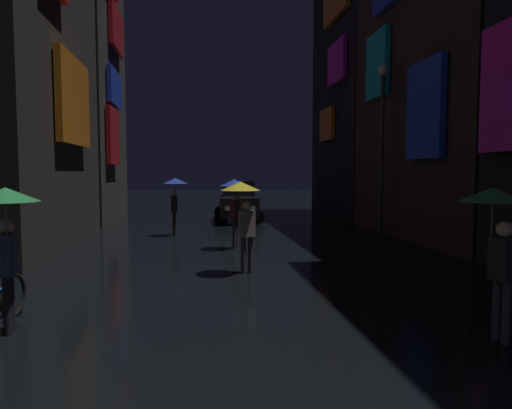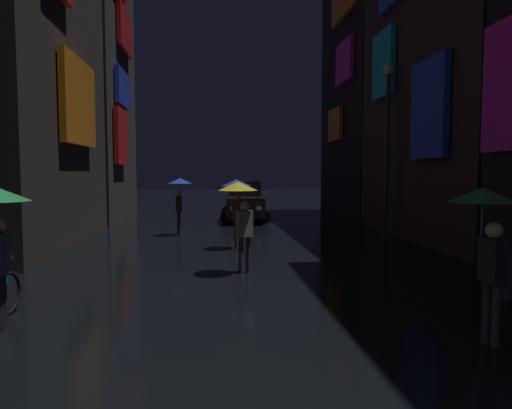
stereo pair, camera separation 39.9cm
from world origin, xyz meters
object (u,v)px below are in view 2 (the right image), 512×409
(pedestrian_midstreet_left_yellow, at_px, (240,201))
(pedestrian_near_crossing_blue, at_px, (237,194))
(pedestrian_far_right_blue, at_px, (180,190))
(trash_bin, at_px, (509,273))
(pedestrian_midstreet_centre_green, at_px, (486,221))
(car_distant, at_px, (244,202))
(streetlamp_right_far, at_px, (387,132))

(pedestrian_midstreet_left_yellow, bearing_deg, pedestrian_near_crossing_blue, 88.01)
(pedestrian_far_right_blue, height_order, trash_bin, pedestrian_far_right_blue)
(pedestrian_midstreet_centre_green, xyz_separation_m, trash_bin, (1.80, 2.04, -1.20))
(pedestrian_far_right_blue, height_order, pedestrian_midstreet_centre_green, same)
(car_distant, distance_m, trash_bin, 14.29)
(pedestrian_far_right_blue, relative_size, car_distant, 0.50)
(pedestrian_near_crossing_blue, height_order, pedestrian_far_right_blue, same)
(pedestrian_near_crossing_blue, relative_size, pedestrian_far_right_blue, 1.00)
(pedestrian_near_crossing_blue, bearing_deg, trash_bin, -51.59)
(trash_bin, bearing_deg, car_distant, 105.82)
(pedestrian_midstreet_centre_green, relative_size, trash_bin, 2.28)
(car_distant, relative_size, streetlamp_right_far, 0.69)
(streetlamp_right_far, bearing_deg, pedestrian_midstreet_centre_green, -104.27)
(pedestrian_near_crossing_blue, distance_m, car_distant, 7.88)
(pedestrian_near_crossing_blue, xyz_separation_m, streetlamp_right_far, (5.41, 1.84, 2.09))
(pedestrian_midstreet_centre_green, bearing_deg, pedestrian_midstreet_left_yellow, 123.76)
(car_distant, height_order, trash_bin, car_distant)
(pedestrian_near_crossing_blue, bearing_deg, pedestrian_midstreet_centre_green, -69.94)
(pedestrian_midstreet_left_yellow, xyz_separation_m, pedestrian_far_right_blue, (-1.80, 6.61, 0.00))
(pedestrian_near_crossing_blue, relative_size, streetlamp_right_far, 0.35)
(pedestrian_midstreet_left_yellow, bearing_deg, streetlamp_right_far, 43.67)
(pedestrian_far_right_blue, relative_size, trash_bin, 2.28)
(pedestrian_near_crossing_blue, distance_m, pedestrian_midstreet_left_yellow, 3.44)
(pedestrian_midstreet_centre_green, bearing_deg, pedestrian_near_crossing_blue, 110.06)
(trash_bin, bearing_deg, streetlamp_right_far, 84.86)
(trash_bin, bearing_deg, pedestrian_midstreet_centre_green, -131.38)
(pedestrian_midstreet_left_yellow, bearing_deg, car_distant, 85.24)
(pedestrian_near_crossing_blue, height_order, pedestrian_midstreet_centre_green, same)
(pedestrian_near_crossing_blue, distance_m, trash_bin, 7.68)
(pedestrian_midstreet_left_yellow, relative_size, car_distant, 0.50)
(pedestrian_midstreet_centre_green, height_order, car_distant, pedestrian_midstreet_centre_green)
(pedestrian_midstreet_left_yellow, distance_m, trash_bin, 5.57)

